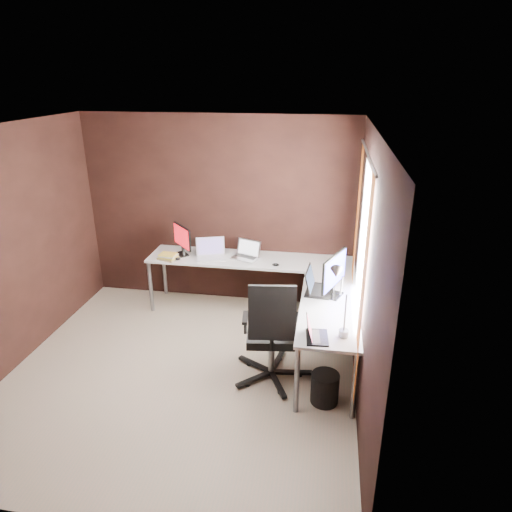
{
  "coord_description": "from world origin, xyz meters",
  "views": [
    {
      "loc": [
        1.43,
        -3.86,
        2.96
      ],
      "look_at": [
        0.64,
        0.95,
        0.99
      ],
      "focal_mm": 32.0,
      "sensor_mm": 36.0,
      "label": 1
    }
  ],
  "objects_px": {
    "monitor_left": "(182,238)",
    "laptop_black_big": "(315,286)",
    "laptop_black_small": "(314,334)",
    "desk_lamp": "(339,292)",
    "laptop_silver": "(247,254)",
    "wastebasket": "(325,388)",
    "book_stack": "(168,257)",
    "office_chair": "(272,350)",
    "laptop_white": "(211,253)",
    "drawer_pedestal": "(322,306)",
    "monitor_right": "(334,273)"
  },
  "relations": [
    {
      "from": "monitor_right",
      "to": "laptop_black_big",
      "type": "height_order",
      "value": "monitor_right"
    },
    {
      "from": "monitor_right",
      "to": "laptop_black_small",
      "type": "bearing_deg",
      "value": -167.91
    },
    {
      "from": "monitor_left",
      "to": "laptop_black_small",
      "type": "height_order",
      "value": "monitor_left"
    },
    {
      "from": "monitor_left",
      "to": "laptop_silver",
      "type": "bearing_deg",
      "value": 48.96
    },
    {
      "from": "desk_lamp",
      "to": "laptop_white",
      "type": "bearing_deg",
      "value": 123.95
    },
    {
      "from": "monitor_right",
      "to": "book_stack",
      "type": "bearing_deg",
      "value": 93.75
    },
    {
      "from": "wastebasket",
      "to": "laptop_white",
      "type": "bearing_deg",
      "value": 132.24
    },
    {
      "from": "laptop_white",
      "to": "desk_lamp",
      "type": "relative_size",
      "value": 0.66
    },
    {
      "from": "laptop_white",
      "to": "laptop_silver",
      "type": "height_order",
      "value": "laptop_white"
    },
    {
      "from": "laptop_white",
      "to": "book_stack",
      "type": "xyz_separation_m",
      "value": [
        -0.52,
        -0.16,
        -0.02
      ]
    },
    {
      "from": "laptop_black_big",
      "to": "book_stack",
      "type": "bearing_deg",
      "value": 77.1
    },
    {
      "from": "laptop_black_small",
      "to": "laptop_silver",
      "type": "bearing_deg",
      "value": 22.41
    },
    {
      "from": "laptop_black_small",
      "to": "book_stack",
      "type": "relative_size",
      "value": 1.09
    },
    {
      "from": "desk_lamp",
      "to": "wastebasket",
      "type": "height_order",
      "value": "desk_lamp"
    },
    {
      "from": "desk_lamp",
      "to": "office_chair",
      "type": "xyz_separation_m",
      "value": [
        -0.62,
        0.19,
        -0.81
      ]
    },
    {
      "from": "monitor_right",
      "to": "book_stack",
      "type": "xyz_separation_m",
      "value": [
        -2.1,
        0.7,
        -0.23
      ]
    },
    {
      "from": "monitor_left",
      "to": "office_chair",
      "type": "bearing_deg",
      "value": 0.52
    },
    {
      "from": "monitor_right",
      "to": "book_stack",
      "type": "distance_m",
      "value": 2.22
    },
    {
      "from": "laptop_black_small",
      "to": "monitor_left",
      "type": "bearing_deg",
      "value": 39.97
    },
    {
      "from": "monitor_left",
      "to": "monitor_right",
      "type": "bearing_deg",
      "value": 22.52
    },
    {
      "from": "monitor_right",
      "to": "office_chair",
      "type": "bearing_deg",
      "value": 155.72
    },
    {
      "from": "monitor_right",
      "to": "laptop_white",
      "type": "relative_size",
      "value": 1.27
    },
    {
      "from": "laptop_silver",
      "to": "desk_lamp",
      "type": "xyz_separation_m",
      "value": [
        1.15,
        -1.67,
        0.36
      ]
    },
    {
      "from": "laptop_white",
      "to": "drawer_pedestal",
      "type": "bearing_deg",
      "value": -29.76
    },
    {
      "from": "book_stack",
      "to": "desk_lamp",
      "type": "height_order",
      "value": "desk_lamp"
    },
    {
      "from": "laptop_black_big",
      "to": "desk_lamp",
      "type": "xyz_separation_m",
      "value": [
        0.23,
        -0.83,
        0.36
      ]
    },
    {
      "from": "laptop_silver",
      "to": "monitor_left",
      "type": "bearing_deg",
      "value": -157.61
    },
    {
      "from": "monitor_left",
      "to": "book_stack",
      "type": "bearing_deg",
      "value": -80.14
    },
    {
      "from": "laptop_white",
      "to": "desk_lamp",
      "type": "distance_m",
      "value": 2.31
    },
    {
      "from": "laptop_black_big",
      "to": "laptop_white",
      "type": "bearing_deg",
      "value": 65.67
    },
    {
      "from": "office_chair",
      "to": "monitor_right",
      "type": "bearing_deg",
      "value": 36.2
    },
    {
      "from": "drawer_pedestal",
      "to": "laptop_black_big",
      "type": "height_order",
      "value": "laptop_black_big"
    },
    {
      "from": "laptop_black_big",
      "to": "wastebasket",
      "type": "height_order",
      "value": "laptop_black_big"
    },
    {
      "from": "monitor_right",
      "to": "office_chair",
      "type": "distance_m",
      "value": 1.04
    },
    {
      "from": "wastebasket",
      "to": "laptop_silver",
      "type": "bearing_deg",
      "value": 121.64
    },
    {
      "from": "laptop_white",
      "to": "laptop_black_small",
      "type": "height_order",
      "value": "laptop_white"
    },
    {
      "from": "office_chair",
      "to": "laptop_white",
      "type": "bearing_deg",
      "value": 117.66
    },
    {
      "from": "monitor_left",
      "to": "office_chair",
      "type": "relative_size",
      "value": 0.35
    },
    {
      "from": "monitor_right",
      "to": "wastebasket",
      "type": "distance_m",
      "value": 1.19
    },
    {
      "from": "drawer_pedestal",
      "to": "office_chair",
      "type": "relative_size",
      "value": 0.52
    },
    {
      "from": "monitor_left",
      "to": "laptop_white",
      "type": "xyz_separation_m",
      "value": [
        0.38,
        -0.03,
        -0.17
      ]
    },
    {
      "from": "drawer_pedestal",
      "to": "laptop_black_big",
      "type": "relative_size",
      "value": 1.47
    },
    {
      "from": "monitor_left",
      "to": "wastebasket",
      "type": "distance_m",
      "value": 2.7
    },
    {
      "from": "drawer_pedestal",
      "to": "laptop_black_small",
      "type": "bearing_deg",
      "value": -92.31
    },
    {
      "from": "drawer_pedestal",
      "to": "monitor_right",
      "type": "relative_size",
      "value": 1.1
    },
    {
      "from": "monitor_right",
      "to": "laptop_white",
      "type": "height_order",
      "value": "monitor_right"
    },
    {
      "from": "laptop_white",
      "to": "wastebasket",
      "type": "xyz_separation_m",
      "value": [
        1.54,
        -1.7,
        -0.63
      ]
    },
    {
      "from": "laptop_silver",
      "to": "laptop_black_small",
      "type": "relative_size",
      "value": 1.34
    },
    {
      "from": "monitor_left",
      "to": "laptop_black_big",
      "type": "height_order",
      "value": "monitor_left"
    },
    {
      "from": "book_stack",
      "to": "laptop_white",
      "type": "bearing_deg",
      "value": 17.02
    }
  ]
}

